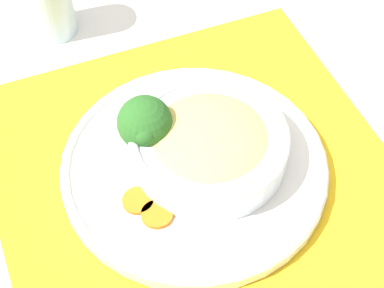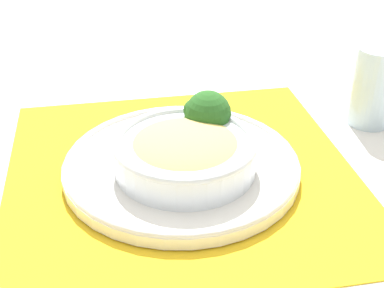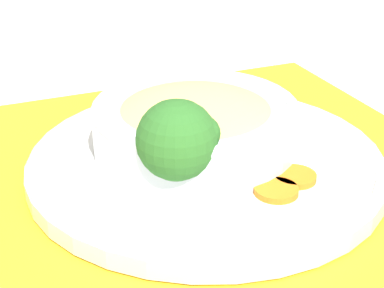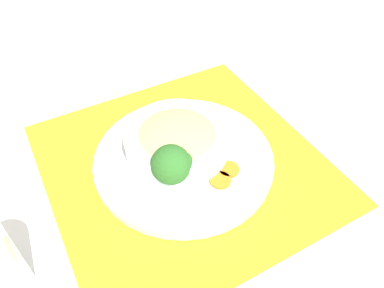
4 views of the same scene
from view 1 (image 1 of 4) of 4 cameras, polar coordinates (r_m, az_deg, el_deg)
ground_plane at (r=0.79m, az=0.21°, el=-2.62°), size 4.00×4.00×0.00m
placemat at (r=0.78m, az=0.21°, el=-2.54°), size 0.52×0.53×0.00m
plate at (r=0.77m, az=0.21°, el=-1.96°), size 0.32×0.32×0.02m
bowl at (r=0.75m, az=1.60°, el=-0.04°), size 0.19×0.19×0.05m
broccoli_floret at (r=0.75m, az=-4.22°, el=1.85°), size 0.07×0.07×0.08m
carrot_slice_near at (r=0.74m, az=-4.82°, el=-5.04°), size 0.04×0.04×0.01m
carrot_slice_middle at (r=0.73m, az=-3.13°, el=-6.28°), size 0.04×0.04×0.01m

